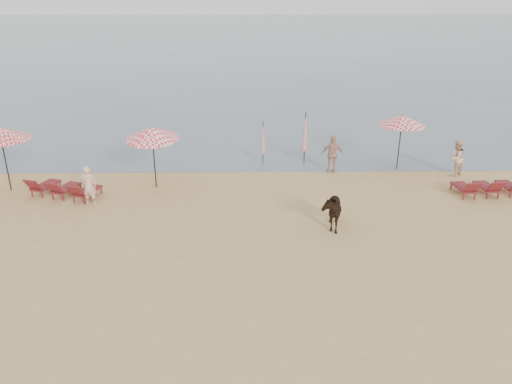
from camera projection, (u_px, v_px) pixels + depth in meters
ground at (259, 303)px, 13.04m from camera, size 120.00×120.00×0.00m
sea at (250, 35)px, 87.02m from camera, size 160.00×140.00×0.06m
lounger_cluster_left at (63, 188)px, 19.51m from camera, size 2.87×2.21×0.56m
lounger_cluster_right at (489, 187)px, 19.66m from camera, size 2.57×1.64×0.54m
umbrella_open_left_a at (0, 133)px, 19.42m from camera, size 2.34×2.34×2.67m
umbrella_open_left_b at (152, 133)px, 19.76m from camera, size 2.10×2.14×2.67m
umbrella_open_right at (402, 120)px, 21.81m from camera, size 2.07×2.07×2.52m
umbrella_closed_left at (263, 138)px, 23.00m from camera, size 0.24×0.24×2.01m
umbrella_closed_right at (305, 132)px, 22.99m from camera, size 0.30×0.30×2.42m
cow at (330, 209)px, 16.96m from camera, size 0.86×1.64×1.33m
beachgoer_left at (89, 186)px, 18.69m from camera, size 0.59×0.41×1.55m
beachgoer_right_a at (456, 158)px, 21.63m from camera, size 0.99×0.96×1.60m
beachgoer_right_b at (333, 154)px, 21.97m from camera, size 1.03×0.52×1.68m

